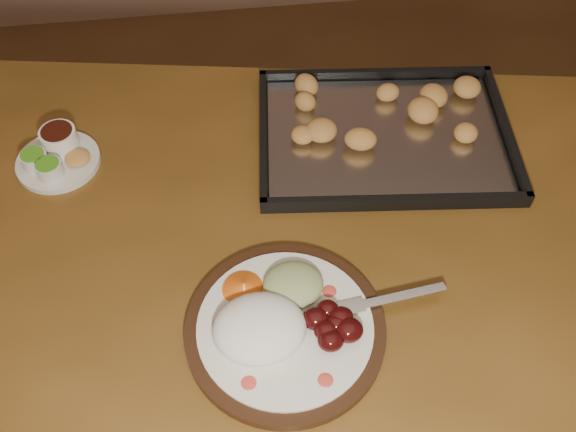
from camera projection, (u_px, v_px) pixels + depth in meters
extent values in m
cube|color=brown|center=(247.00, 255.00, 1.05)|extent=(1.63, 1.14, 0.04)
cylinder|color=#492216|center=(545.00, 223.00, 1.56)|extent=(0.07, 0.07, 0.71)
cylinder|color=black|center=(285.00, 330.00, 0.94)|extent=(0.29, 0.29, 0.02)
cylinder|color=silver|center=(285.00, 327.00, 0.93)|extent=(0.26, 0.26, 0.01)
ellipsoid|color=#D23F32|center=(249.00, 383.00, 0.87)|extent=(0.02, 0.02, 0.00)
ellipsoid|color=#D23F32|center=(325.00, 380.00, 0.87)|extent=(0.02, 0.02, 0.00)
ellipsoid|color=#D23F32|center=(329.00, 291.00, 0.96)|extent=(0.02, 0.02, 0.00)
ellipsoid|color=#D23F32|center=(220.00, 323.00, 0.93)|extent=(0.02, 0.02, 0.00)
ellipsoid|color=white|center=(259.00, 328.00, 0.91)|extent=(0.14, 0.12, 0.06)
ellipsoid|color=#40090A|center=(327.00, 331.00, 0.90)|extent=(0.04, 0.03, 0.03)
ellipsoid|color=#40090A|center=(340.00, 318.00, 0.92)|extent=(0.04, 0.03, 0.03)
ellipsoid|color=#40090A|center=(327.00, 310.00, 0.92)|extent=(0.04, 0.03, 0.03)
ellipsoid|color=#40090A|center=(349.00, 330.00, 0.90)|extent=(0.04, 0.03, 0.03)
ellipsoid|color=#40090A|center=(316.00, 318.00, 0.92)|extent=(0.04, 0.03, 0.03)
ellipsoid|color=#40090A|center=(337.00, 324.00, 0.91)|extent=(0.04, 0.03, 0.03)
ellipsoid|color=#40090A|center=(331.00, 341.00, 0.89)|extent=(0.04, 0.03, 0.03)
ellipsoid|color=tan|center=(293.00, 284.00, 0.96)|extent=(0.10, 0.09, 0.04)
cone|color=orange|center=(244.00, 286.00, 0.95)|extent=(0.09, 0.09, 0.03)
cube|color=silver|center=(401.00, 296.00, 0.95)|extent=(0.14, 0.03, 0.00)
cube|color=silver|center=(352.00, 307.00, 0.94)|extent=(0.04, 0.03, 0.00)
cylinder|color=silver|center=(338.00, 316.00, 0.93)|extent=(0.03, 0.01, 0.00)
cylinder|color=silver|center=(336.00, 313.00, 0.93)|extent=(0.03, 0.01, 0.00)
cylinder|color=silver|center=(335.00, 309.00, 0.94)|extent=(0.03, 0.01, 0.00)
cylinder|color=silver|center=(334.00, 305.00, 0.94)|extent=(0.03, 0.01, 0.00)
cylinder|color=silver|center=(58.00, 162.00, 1.14)|extent=(0.15, 0.15, 0.01)
cylinder|color=silver|center=(35.00, 160.00, 1.12)|extent=(0.05, 0.05, 0.03)
cylinder|color=#4A961E|center=(32.00, 154.00, 1.11)|extent=(0.04, 0.04, 0.00)
cylinder|color=silver|center=(50.00, 169.00, 1.11)|extent=(0.05, 0.05, 0.03)
cylinder|color=#4A961E|center=(47.00, 164.00, 1.10)|extent=(0.04, 0.04, 0.00)
cylinder|color=white|center=(59.00, 139.00, 1.15)|extent=(0.06, 0.06, 0.04)
cylinder|color=black|center=(56.00, 131.00, 1.13)|extent=(0.06, 0.06, 0.00)
ellipsoid|color=#C08F43|center=(77.00, 158.00, 1.13)|extent=(0.04, 0.04, 0.02)
cube|color=black|center=(384.00, 138.00, 1.18)|extent=(0.49, 0.38, 0.01)
cube|color=black|center=(375.00, 74.00, 1.27)|extent=(0.46, 0.06, 0.02)
cube|color=black|center=(397.00, 201.00, 1.07)|extent=(0.46, 0.06, 0.02)
cube|color=black|center=(506.00, 130.00, 1.17)|extent=(0.04, 0.33, 0.02)
cube|color=black|center=(263.00, 135.00, 1.17)|extent=(0.04, 0.33, 0.02)
cube|color=silver|center=(384.00, 136.00, 1.18)|extent=(0.45, 0.34, 0.00)
ellipsoid|color=#C59144|center=(417.00, 128.00, 1.16)|extent=(0.05, 0.05, 0.04)
ellipsoid|color=#C59144|center=(435.00, 111.00, 1.19)|extent=(0.07, 0.07, 0.04)
ellipsoid|color=#C59144|center=(392.00, 92.00, 1.22)|extent=(0.06, 0.06, 0.04)
ellipsoid|color=#C59144|center=(359.00, 109.00, 1.19)|extent=(0.06, 0.06, 0.04)
ellipsoid|color=#C59144|center=(339.00, 110.00, 1.19)|extent=(0.07, 0.07, 0.04)
ellipsoid|color=#C59144|center=(354.00, 129.00, 1.16)|extent=(0.05, 0.05, 0.04)
ellipsoid|color=#C59144|center=(333.00, 146.00, 1.13)|extent=(0.07, 0.07, 0.04)
ellipsoid|color=#C59144|center=(378.00, 168.00, 1.10)|extent=(0.06, 0.06, 0.04)
ellipsoid|color=#C59144|center=(414.00, 149.00, 1.13)|extent=(0.06, 0.06, 0.04)
ellipsoid|color=#C59144|center=(434.00, 148.00, 1.13)|extent=(0.07, 0.07, 0.04)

